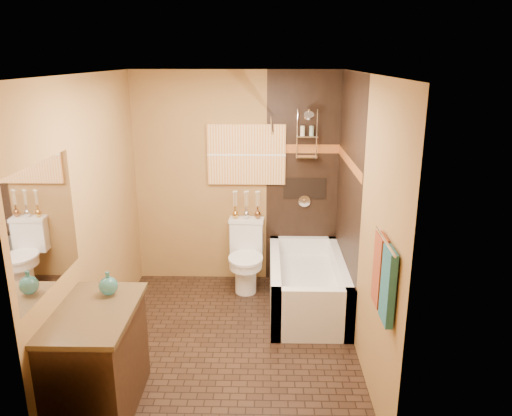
{
  "coord_description": "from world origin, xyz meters",
  "views": [
    {
      "loc": [
        0.35,
        -4.2,
        2.63
      ],
      "look_at": [
        0.25,
        0.4,
        1.23
      ],
      "focal_mm": 35.0,
      "sensor_mm": 36.0,
      "label": 1
    }
  ],
  "objects_px": {
    "vanity": "(97,360)",
    "toilet": "(246,256)",
    "sunset_painting": "(246,155)",
    "bathtub": "(307,288)"
  },
  "relations": [
    {
      "from": "bathtub",
      "to": "vanity",
      "type": "distance_m",
      "value": 2.42
    },
    {
      "from": "sunset_painting",
      "to": "vanity",
      "type": "height_order",
      "value": "sunset_painting"
    },
    {
      "from": "vanity",
      "to": "toilet",
      "type": "bearing_deg",
      "value": 64.06
    },
    {
      "from": "vanity",
      "to": "sunset_painting",
      "type": "bearing_deg",
      "value": 66.58
    },
    {
      "from": "sunset_painting",
      "to": "toilet",
      "type": "xyz_separation_m",
      "value": [
        0.0,
        -0.27,
        -1.14
      ]
    },
    {
      "from": "bathtub",
      "to": "toilet",
      "type": "distance_m",
      "value": 0.84
    },
    {
      "from": "sunset_painting",
      "to": "vanity",
      "type": "relative_size",
      "value": 0.94
    },
    {
      "from": "sunset_painting",
      "to": "bathtub",
      "type": "xyz_separation_m",
      "value": [
        0.68,
        -0.73,
        -1.33
      ]
    },
    {
      "from": "toilet",
      "to": "bathtub",
      "type": "bearing_deg",
      "value": -30.15
    },
    {
      "from": "sunset_painting",
      "to": "vanity",
      "type": "xyz_separation_m",
      "value": [
        -1.04,
        -2.42,
        -1.12
      ]
    }
  ]
}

